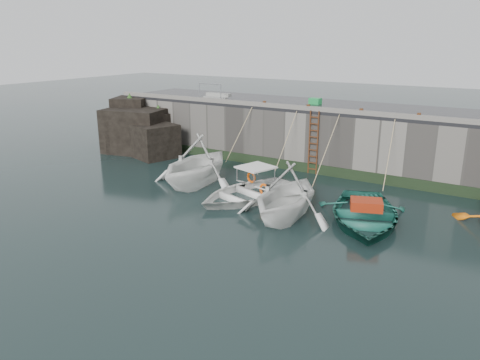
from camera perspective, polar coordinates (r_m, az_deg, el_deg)
The scene contains 21 objects.
ground at distance 14.91m, azimuth 0.56°, elevation -9.38°, with size 120.00×120.00×0.00m, color black.
quay_back at distance 25.43m, azimuth 15.38°, elevation 4.72°, with size 30.00×5.00×3.00m, color slate.
road_back at distance 25.16m, azimuth 15.66°, elevation 8.24°, with size 30.00×5.00×0.16m, color black.
kerb_back at distance 22.91m, azimuth 13.99°, elevation 8.02°, with size 30.00×0.30×0.20m, color slate.
algae_back at distance 23.37m, azimuth 13.33°, elevation 0.66°, with size 30.00×0.08×0.50m, color black.
rock_outcrop at distance 29.05m, azimuth -12.07°, elevation 5.94°, with size 5.85×4.24×3.41m.
ladder at distance 23.67m, azimuth 8.93°, elevation 4.48°, with size 0.51×0.08×3.20m.
boat_near_white at distance 22.20m, azimuth -5.30°, elevation -0.47°, with size 4.35×5.04×2.66m, color white.
boat_near_white_rope at distance 24.99m, azimuth -0.43°, elevation 1.59°, with size 0.04×3.33×3.10m, color tan, non-canonical shape.
boat_near_blue at distance 20.15m, azimuth 0.86°, elevation -2.22°, with size 3.49×4.88×1.01m, color white.
boat_near_blue_rope at distance 23.34m, azimuth 5.66°, elevation 0.39°, with size 0.04×3.67×3.10m, color tan, non-canonical shape.
boat_near_blacktrim at distance 18.15m, azimuth 5.54°, elevation -4.51°, with size 3.98×4.61×2.43m, color white.
boat_near_blacktrim_rope at distance 21.93m, azimuth 10.62°, elevation -0.91°, with size 0.04×4.54×3.10m, color tan, non-canonical shape.
boat_near_navy at distance 18.26m, azimuth 14.79°, elevation -4.88°, with size 3.70×5.18×1.07m, color #1A5B4D.
boat_near_navy_rope at distance 21.72m, azimuth 17.80°, elevation -1.63°, with size 0.04×3.65×3.10m, color tan, non-canonical shape.
fish_crate at distance 26.12m, azimuth 9.16°, elevation 9.48°, with size 0.60×0.44×0.32m, color green.
railing at distance 27.76m, azimuth -2.89°, elevation 10.18°, with size 1.60×1.05×1.00m.
bollard_a at distance 24.96m, azimuth 3.00°, elevation 9.28°, with size 0.18×0.18×0.28m, color #3F1E0F.
bollard_b at distance 23.87m, azimuth 8.32°, elevation 8.78°, with size 0.18×0.18×0.28m, color #3F1E0F.
bollard_c at distance 22.94m, azimuth 14.56°, elevation 8.09°, with size 0.18×0.18×0.28m, color #3F1E0F.
bollard_d at distance 22.32m, azimuth 20.96°, elevation 7.29°, with size 0.18×0.18×0.28m, color #3F1E0F.
Camera 1 is at (6.91, -11.44, 6.60)m, focal length 35.00 mm.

